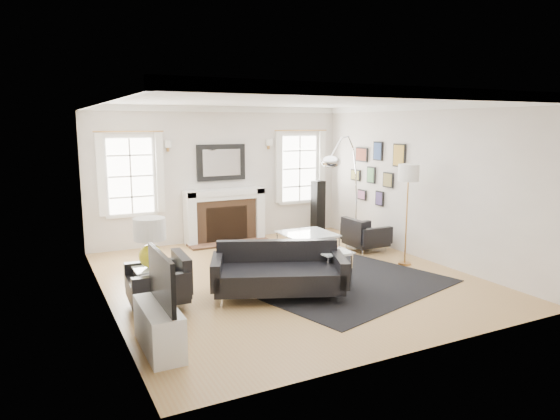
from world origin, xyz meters
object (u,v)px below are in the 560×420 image
sofa (278,273)px  armchair_left (161,283)px  fireplace (225,216)px  coffee_table (307,235)px  armchair_right (364,236)px  arc_floor_lamp (345,191)px  gourd_lamp (150,239)px

sofa → armchair_left: (-1.61, 0.31, -0.01)m
fireplace → coffee_table: 1.98m
sofa → coffee_table: size_ratio=2.20×
sofa → coffee_table: bearing=50.0°
armchair_right → coffee_table: armchair_right is taller
fireplace → arc_floor_lamp: arc_floor_lamp is taller
coffee_table → gourd_lamp: size_ratio=1.37×
armchair_left → arc_floor_lamp: size_ratio=0.39×
fireplace → armchair_left: size_ratio=1.90×
sofa → arc_floor_lamp: (1.97, 1.27, 0.92)m
armchair_right → arc_floor_lamp: (-0.67, -0.30, 0.96)m
fireplace → coffee_table: (1.01, -1.70, -0.16)m
fireplace → armchair_left: fireplace is taller
armchair_left → armchair_right: size_ratio=1.14×
arc_floor_lamp → gourd_lamp: bearing=-167.5°
arc_floor_lamp → coffee_table: bearing=132.0°
armchair_left → gourd_lamp: gourd_lamp is taller
fireplace → sofa: size_ratio=0.82×
fireplace → gourd_lamp: gourd_lamp is taller
fireplace → armchair_left: (-2.11, -3.19, -0.22)m
fireplace → armchair_right: bearing=-41.8°
sofa → fireplace: bearing=81.9°
fireplace → gourd_lamp: (-2.20, -3.04, 0.37)m
armchair_left → coffee_table: armchair_left is taller
armchair_right → gourd_lamp: size_ratio=1.15×
armchair_right → gourd_lamp: bearing=-165.6°
armchair_left → gourd_lamp: bearing=122.0°
fireplace → sofa: (-0.50, -3.50, -0.21)m
sofa → armchair_right: (2.65, 1.58, -0.04)m
fireplace → arc_floor_lamp: (1.47, -2.22, 0.71)m
gourd_lamp → arc_floor_lamp: arc_floor_lamp is taller
armchair_right → arc_floor_lamp: 1.21m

